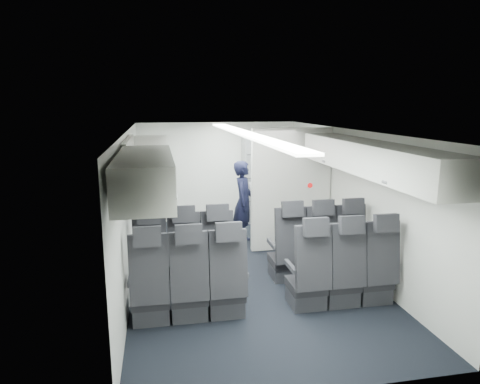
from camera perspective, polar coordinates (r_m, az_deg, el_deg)
name	(u,v)px	position (r m, az deg, el deg)	size (l,w,h in m)	color
cabin_shell	(245,199)	(6.47, 0.67, -0.93)	(3.41, 6.01, 2.16)	black
seat_row_front	(252,256)	(6.18, 1.66, -8.53)	(3.33, 0.56, 1.24)	black
seat_row_mid	(268,281)	(5.37, 3.79, -11.78)	(3.33, 0.56, 1.24)	black
overhead_bin_left_rear	(145,175)	(4.25, -12.52, 2.22)	(0.53, 1.80, 0.40)	silver
overhead_bin_left_front_open	(146,163)	(6.00, -12.48, 3.73)	(0.64, 1.70, 0.72)	#9E9E93
overhead_bin_right_rear	(407,167)	(5.01, 21.43, 3.11)	(0.53, 1.80, 0.40)	silver
overhead_bin_right_front	(341,150)	(6.55, 13.28, 5.43)	(0.53, 1.70, 0.40)	silver
bulkhead_partition	(291,189)	(7.49, 6.80, 0.34)	(1.40, 0.15, 2.13)	silver
galley_unit	(263,178)	(9.32, 3.03, 1.85)	(0.85, 0.52, 1.90)	#939399
boarding_door	(139,193)	(7.91, -13.36, -0.18)	(0.12, 1.27, 1.86)	silver
flight_attendant	(243,202)	(7.86, 0.47, -1.37)	(0.56, 0.37, 1.53)	black
carry_on_bag	(147,155)	(6.25, -12.27, 4.89)	(0.37, 0.26, 0.22)	black
papers	(254,185)	(7.78, 1.92, 0.97)	(0.21, 0.02, 0.14)	white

